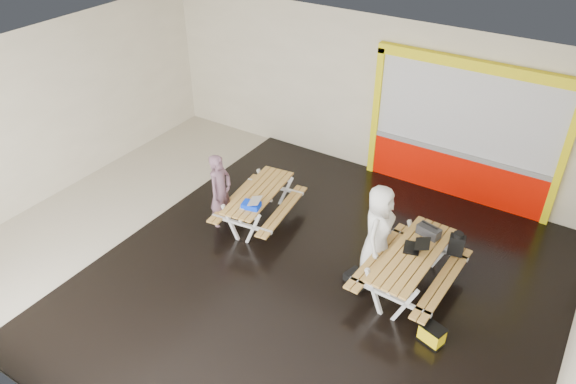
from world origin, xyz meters
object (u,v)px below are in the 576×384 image
Objects in this scene: toolbox at (429,231)px; picnic_table_right at (411,262)px; person_left at (220,192)px; laptop_right at (416,246)px; backpack at (457,244)px; person_right at (378,230)px; fluke_bag at (432,335)px; picnic_table_left at (259,199)px; blue_pouch at (251,205)px; dark_case at (358,278)px; laptop_left at (250,203)px.

picnic_table_right is at bearing -93.77° from toolbox.
person_left reaches higher than laptop_right.
backpack is (0.51, 0.58, -0.12)m from laptop_right.
fluke_bag is (1.45, -1.13, -0.65)m from person_right.
picnic_table_right is 0.28m from laptop_right.
person_left is at bearing -176.96° from picnic_table_right.
picnic_table_left is 6.08× the size of blue_pouch.
picnic_table_right is 5.09× the size of dark_case.
person_left is 3.56× the size of laptop_left.
fluke_bag is at bearing -16.14° from picnic_table_left.
picnic_table_right is 1.23m from fluke_bag.
person_left reaches higher than picnic_table_right.
laptop_right is at bearing 6.56° from laptop_left.
person_left reaches higher than picnic_table_left.
backpack is at bearing 15.47° from blue_pouch.
dark_case is (-0.78, -0.31, -0.49)m from picnic_table_right.
person_right is 0.84m from toolbox.
blue_pouch is 3.85m from fluke_bag.
blue_pouch is at bearing -164.53° from backpack.
picnic_table_left is at bearing -173.96° from toolbox.
laptop_left is at bearing -73.00° from picnic_table_left.
laptop_left is at bearing -165.45° from toolbox.
picnic_table_right is 6.44× the size of blue_pouch.
fluke_bag is at bearing -81.71° from backpack.
backpack is (3.52, 0.97, -0.04)m from blue_pouch.
backpack is 1.00× the size of fluke_bag.
toolbox is (0.05, 0.45, 0.03)m from laptop_right.
blue_pouch is (0.05, -0.04, -0.00)m from laptop_left.
person_right is at bearing 171.98° from laptop_right.
laptop_right is 1.12× the size of fluke_bag.
blue_pouch is 0.77× the size of toolbox.
laptop_right is at bearing -131.40° from backpack.
backpack is (0.46, 0.13, -0.15)m from toolbox.
laptop_left is 1.35× the size of blue_pouch.
toolbox reaches higher than laptop_right.
laptop_right is 3.03m from blue_pouch.
backpack reaches higher than laptop_left.
laptop_left is at bearing 137.63° from blue_pouch.
laptop_right is at bearing 95.38° from picnic_table_right.
dark_case is (-0.82, -0.89, -0.77)m from toolbox.
dark_case is (-0.77, -0.43, -0.74)m from laptop_right.
laptop_right reaches higher than picnic_table_right.
person_left is 4.38m from backpack.
laptop_right reaches higher than blue_pouch.
laptop_right is (3.77, 0.33, 0.09)m from person_left.
person_right reaches higher than dark_case.
blue_pouch is 2.33m from dark_case.
dark_case is (-1.28, -1.01, -0.62)m from backpack.
person_right is (2.49, -0.01, 0.28)m from picnic_table_left.
laptop_right is 1.13× the size of toolbox.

